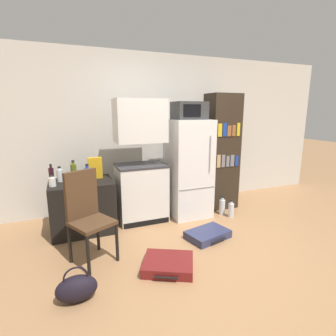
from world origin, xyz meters
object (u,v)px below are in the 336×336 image
(kitchen_hutch, at_px, (141,167))
(water_bottle_middle, at_px, (231,210))
(cereal_box, at_px, (95,168))
(microwave, at_px, (189,111))
(suitcase_small_flat, at_px, (168,264))
(bottle_olive_oil, at_px, (74,171))
(side_table, at_px, (83,206))
(bottle_milk_white, at_px, (52,182))
(bottle_clear_short, at_px, (60,175))
(suitcase_large_flat, at_px, (208,234))
(bookshelf, at_px, (221,152))
(bottle_blue_soda, at_px, (88,175))
(bottle_wine_dark, at_px, (51,174))
(water_bottle_front, at_px, (222,206))
(refrigerator, at_px, (188,168))
(chair, at_px, (86,210))
(handbag, at_px, (77,288))

(kitchen_hutch, height_order, water_bottle_middle, kitchen_hutch)
(kitchen_hutch, height_order, cereal_box, kitchen_hutch)
(microwave, relative_size, suitcase_small_flat, 0.72)
(bottle_olive_oil, relative_size, suitcase_small_flat, 0.40)
(side_table, bearing_deg, kitchen_hutch, 3.90)
(kitchen_hutch, bearing_deg, bottle_milk_white, -172.16)
(bottle_milk_white, bearing_deg, kitchen_hutch, 7.84)
(side_table, height_order, bottle_clear_short, bottle_clear_short)
(bottle_olive_oil, xyz_separation_m, cereal_box, (0.29, -0.10, 0.04))
(side_table, distance_m, suitcase_large_flat, 1.76)
(microwave, distance_m, bottle_olive_oil, 1.91)
(bottle_milk_white, distance_m, suitcase_large_flat, 2.13)
(bookshelf, height_order, suitcase_small_flat, bookshelf)
(bottle_blue_soda, bearing_deg, bottle_wine_dark, 154.03)
(bottle_wine_dark, bearing_deg, kitchen_hutch, -3.60)
(bottle_blue_soda, relative_size, water_bottle_front, 0.81)
(kitchen_hutch, bearing_deg, cereal_box, 175.71)
(refrigerator, height_order, bottle_blue_soda, refrigerator)
(cereal_box, relative_size, suitcase_small_flat, 0.45)
(chair, height_order, handbag, chair)
(handbag, bearing_deg, refrigerator, 39.10)
(bottle_clear_short, relative_size, bottle_milk_white, 1.43)
(suitcase_large_flat, height_order, handbag, handbag)
(suitcase_small_flat, bearing_deg, water_bottle_front, 65.15)
(microwave, bearing_deg, bottle_clear_short, 176.76)
(suitcase_small_flat, xyz_separation_m, handbag, (-0.93, -0.15, 0.07))
(side_table, distance_m, water_bottle_middle, 2.25)
(kitchen_hutch, relative_size, bottle_milk_white, 12.53)
(water_bottle_middle, bearing_deg, bottle_milk_white, 173.87)
(bookshelf, relative_size, bottle_wine_dark, 7.89)
(bottle_clear_short, height_order, bottle_milk_white, bottle_clear_short)
(bottle_wine_dark, relative_size, chair, 0.24)
(bottle_olive_oil, relative_size, water_bottle_middle, 0.92)
(bookshelf, bearing_deg, suitcase_small_flat, -137.26)
(side_table, bearing_deg, suitcase_small_flat, -60.00)
(water_bottle_middle, bearing_deg, cereal_box, 166.15)
(bottle_olive_oil, bearing_deg, bottle_blue_soda, -60.93)
(bottle_wine_dark, xyz_separation_m, water_bottle_middle, (2.57, -0.52, -0.69))
(handbag, bearing_deg, microwave, 39.08)
(kitchen_hutch, distance_m, suitcase_small_flat, 1.59)
(handbag, bearing_deg, side_table, 83.24)
(bookshelf, bearing_deg, water_bottle_middle, -101.31)
(chair, relative_size, handbag, 2.84)
(cereal_box, xyz_separation_m, water_bottle_middle, (2.00, -0.49, -0.74))
(bottle_olive_oil, xyz_separation_m, water_bottle_front, (2.22, -0.44, -0.69))
(bookshelf, relative_size, bottle_clear_short, 9.25)
(side_table, distance_m, kitchen_hutch, 1.00)
(bottle_milk_white, bearing_deg, bottle_olive_oil, 49.52)
(cereal_box, bearing_deg, bottle_milk_white, -158.87)
(kitchen_hutch, xyz_separation_m, suitcase_large_flat, (0.64, -0.93, -0.79))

